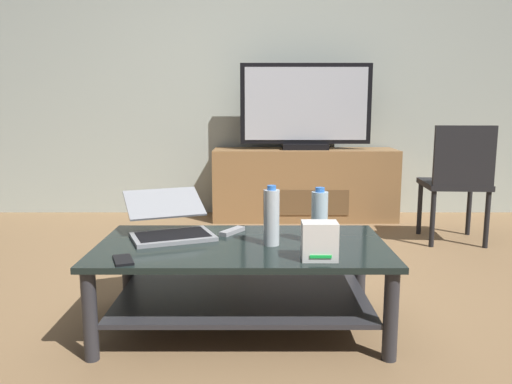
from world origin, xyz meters
name	(u,v)px	position (x,y,z in m)	size (l,w,h in m)	color
ground_plane	(264,300)	(0.00, 0.00, 0.00)	(7.68, 7.68, 0.00)	olive
back_wall	(260,63)	(0.00, 2.30, 1.40)	(6.40, 0.12, 2.80)	#A8B2A8
coffee_table	(242,269)	(-0.11, -0.34, 0.28)	(1.29, 0.71, 0.40)	black
media_cabinet	(304,184)	(0.39, 1.98, 0.31)	(1.62, 0.46, 0.63)	olive
television	(305,108)	(0.39, 1.96, 0.99)	(1.14, 0.20, 0.74)	black
dining_chair	(457,178)	(1.42, 1.13, 0.49)	(0.47, 0.47, 0.87)	black
laptop	(169,222)	(-0.46, -0.18, 0.46)	(0.50, 0.53, 0.19)	gray
router_box	(319,241)	(0.21, -0.58, 0.48)	(0.14, 0.10, 0.15)	white
water_bottle_near	(271,217)	(0.02, -0.36, 0.53)	(0.07, 0.07, 0.27)	silver
water_bottle_far	(319,217)	(0.24, -0.33, 0.52)	(0.07, 0.07, 0.25)	silver
cell_phone	(123,260)	(-0.57, -0.60, 0.40)	(0.07, 0.14, 0.01)	black
tv_remote	(232,231)	(-0.16, -0.15, 0.41)	(0.04, 0.16, 0.02)	#99999E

